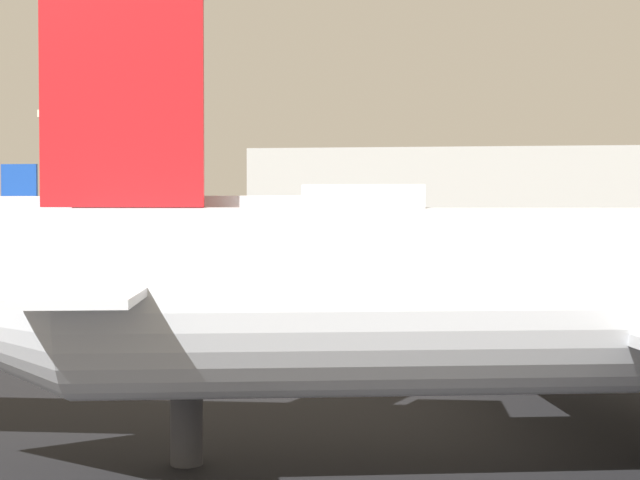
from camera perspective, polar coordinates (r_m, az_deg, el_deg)
The scene contains 3 objects.
airplane_distant at distance 66.82m, azimuth -8.86°, elevation -0.49°, with size 34.27×23.74×9.32m.
light_mast_left at distance 101.21m, azimuth -17.16°, elevation 3.98°, with size 2.40×0.50×17.00m.
terminal_building at distance 140.60m, azimuth 10.33°, elevation 2.54°, with size 71.02×18.50×15.59m, color #B7B7B2.
Camera 1 is at (-2.52, -8.52, 5.34)m, focal length 49.32 mm.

